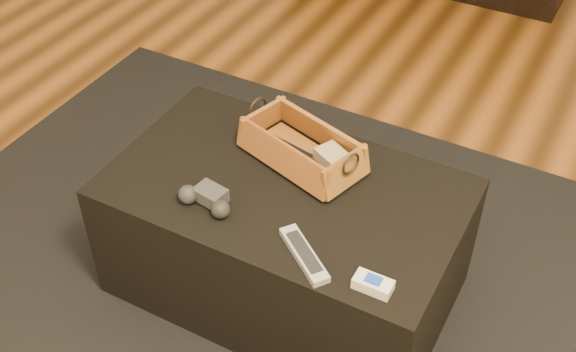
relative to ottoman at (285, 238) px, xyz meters
The scene contains 9 objects.
floor 0.31m from the ottoman, 54.27° to the right, with size 5.00×5.50×0.01m, color brown.
area_rug 0.22m from the ottoman, 90.00° to the right, with size 2.60×2.00×0.01m, color black.
ottoman is the anchor object (origin of this frame).
tv_remote 0.26m from the ottoman, 105.85° to the left, with size 0.20×0.04×0.02m, color black.
cloth_bundle 0.29m from the ottoman, 52.45° to the left, with size 0.10×0.07×0.06m, color tan.
wicker_basket 0.28m from the ottoman, 94.82° to the left, with size 0.41×0.29×0.13m.
game_controller 0.33m from the ottoman, 130.06° to the right, with size 0.17×0.10×0.05m.
silver_remote 0.35m from the ottoman, 51.43° to the right, with size 0.19×0.16×0.02m.
cream_gadget 0.49m from the ottoman, 31.88° to the right, with size 0.10×0.05×0.04m.
Camera 1 is at (0.61, -1.16, 1.78)m, focal length 45.00 mm.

